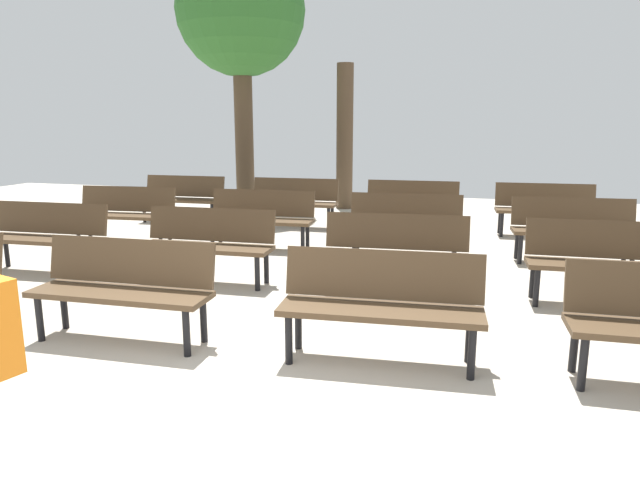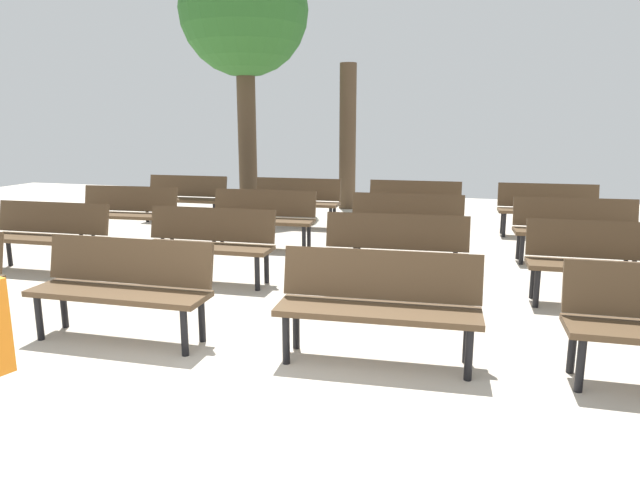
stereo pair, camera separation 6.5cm
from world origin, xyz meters
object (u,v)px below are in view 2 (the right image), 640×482
at_px(bench_r3_c3, 548,207).
at_px(tree_1, 348,137).
at_px(bench_r1_c2, 395,249).
at_px(bench_r2_c3, 575,226).
at_px(bench_r3_c0, 185,195).
at_px(bench_r2_c1, 263,215).
at_px(bench_r2_c2, 407,221).
at_px(bench_r3_c2, 414,203).
at_px(bench_r3_c1, 296,199).
at_px(bench_r1_c3, 608,259).
at_px(tree_0, 244,13).
at_px(bench_r2_c0, 127,210).
at_px(bench_r1_c0, 48,232).
at_px(bench_r1_c1, 208,240).
at_px(bench_r0_c2, 379,300).
at_px(bench_r0_c1, 123,283).

height_order(bench_r3_c3, tree_1, tree_1).
height_order(bench_r1_c2, bench_r2_c3, same).
distance_m(bench_r3_c0, tree_1, 3.78).
xyz_separation_m(bench_r2_c1, bench_r2_c2, (2.16, 0.13, 0.00)).
bearing_deg(bench_r2_c3, bench_r3_c3, 90.69).
height_order(bench_r2_c2, bench_r3_c2, same).
bearing_deg(bench_r3_c0, bench_r2_c1, -39.81).
relative_size(bench_r1_c2, bench_r3_c1, 1.01).
xyz_separation_m(bench_r1_c3, tree_0, (-6.36, 5.42, 3.63)).
height_order(bench_r1_c3, bench_r2_c0, same).
bearing_deg(bench_r1_c0, bench_r3_c1, 59.35).
bearing_deg(bench_r2_c0, bench_r2_c1, -1.40).
bearing_deg(bench_r1_c1, bench_r1_c0, -179.00).
bearing_deg(tree_1, bench_r2_c2, -65.73).
relative_size(bench_r2_c2, tree_0, 0.29).
relative_size(bench_r1_c2, tree_1, 0.52).
distance_m(bench_r2_c2, bench_r2_c3, 2.26).
bearing_deg(bench_r0_c2, bench_r2_c2, 90.08).
height_order(bench_r2_c0, bench_r3_c2, same).
bearing_deg(bench_r3_c3, bench_r0_c1, -127.92).
height_order(bench_r2_c1, tree_1, tree_1).
xyz_separation_m(bench_r0_c2, bench_r1_c1, (-2.37, 1.70, 0.00)).
height_order(bench_r1_c2, bench_r3_c3, same).
height_order(bench_r1_c1, bench_r3_c2, same).
bearing_deg(bench_r1_c0, bench_r1_c1, 0.54).
bearing_deg(bench_r2_c0, bench_r3_c0, 85.94).
bearing_deg(bench_r0_c1, bench_r3_c1, 90.94).
height_order(bench_r1_c3, bench_r3_c0, same).
distance_m(bench_r3_c0, bench_r3_c2, 4.35).
xyz_separation_m(bench_r2_c1, bench_r2_c3, (4.41, 0.31, 0.00)).
relative_size(bench_r1_c3, bench_r3_c2, 1.00).
relative_size(bench_r2_c1, bench_r3_c2, 1.01).
distance_m(bench_r0_c2, bench_r3_c3, 6.02).
relative_size(bench_r2_c3, bench_r3_c2, 1.01).
height_order(bench_r1_c0, bench_r2_c2, same).
xyz_separation_m(bench_r1_c1, bench_r2_c0, (-2.33, 1.74, 0.00)).
distance_m(bench_r0_c1, bench_r2_c1, 3.76).
height_order(bench_r1_c0, tree_0, tree_0).
distance_m(bench_r2_c0, bench_r3_c0, 1.91).
height_order(bench_r0_c2, bench_r2_c2, same).
xyz_separation_m(bench_r2_c0, bench_r3_c0, (-0.04, 1.91, 0.00)).
relative_size(bench_r1_c2, bench_r3_c2, 1.01).
bearing_deg(bench_r2_c2, bench_r2_c1, 179.95).
distance_m(bench_r1_c2, bench_r3_c1, 4.31).
bearing_deg(bench_r2_c0, bench_r1_c1, -42.01).
relative_size(bench_r3_c1, bench_r3_c3, 1.00).
height_order(bench_r1_c0, bench_r1_c3, same).
height_order(bench_r3_c2, tree_1, tree_1).
relative_size(bench_r1_c0, bench_r1_c2, 0.99).
distance_m(bench_r1_c1, bench_r1_c2, 2.23).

